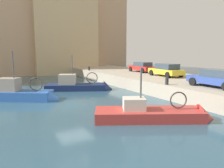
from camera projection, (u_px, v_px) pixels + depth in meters
water_surface at (74, 104)px, 16.56m from camera, size 80.00×80.00×0.00m
quay_wall at (184, 85)px, 22.05m from camera, size 9.00×56.00×1.20m
fishing_boat_red at (156, 118)px, 12.79m from camera, size 6.98×4.83×3.88m
fishing_boat_blue at (22, 98)px, 18.00m from camera, size 6.13×4.77×4.74m
fishing_boat_navy at (80, 88)px, 22.73m from camera, size 6.94×4.68×4.50m
parked_car_blue at (217, 78)px, 16.75m from camera, size 2.05×4.31×1.37m
parked_car_red at (142, 67)px, 29.43m from camera, size 2.00×4.18×1.33m
parked_car_yellow at (166, 70)px, 24.22m from camera, size 2.25×4.40×1.40m
mooring_bollard_mid at (167, 81)px, 18.18m from camera, size 0.28×0.28×0.55m
mooring_bollard_north at (89, 68)px, 31.98m from camera, size 0.28×0.28×0.55m
waterfront_building_west at (61, 32)px, 40.54m from camera, size 11.33×9.30×14.75m
waterfront_building_central at (15, 3)px, 36.28m from camera, size 11.12×7.12×23.37m
waterfront_building_east at (100, 20)px, 46.61m from camera, size 9.15×6.97×20.73m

